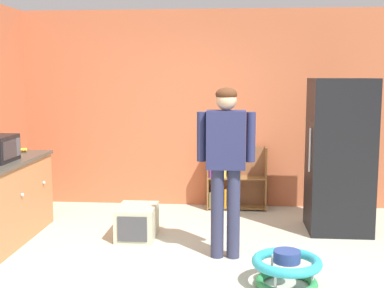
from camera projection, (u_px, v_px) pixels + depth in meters
The scene contains 10 objects.
ground_plane at pixel (197, 264), 4.94m from camera, with size 12.00×12.00×0.00m, color #B8BDA7.
back_wall at pixel (209, 109), 7.06m from camera, with size 5.20×0.06×2.70m, color #C4653F.
refrigerator at pixel (340, 156), 5.91m from camera, with size 0.73×0.68×1.78m.
bookshelf at pixel (232, 182), 6.98m from camera, with size 0.80×0.28×0.85m.
standing_person at pixel (226, 157), 5.00m from camera, with size 0.57×0.22×1.70m.
baby_walker at pixel (287, 269), 4.40m from camera, with size 0.60×0.60×0.32m.
pet_carrier at pixel (137, 222), 5.73m from camera, with size 0.42×0.55×0.36m.
banana_bunch at pixel (24, 150), 6.13m from camera, with size 0.15×0.16×0.04m.
orange_cup at pixel (9, 152), 5.77m from camera, with size 0.08×0.08×0.10m, color orange.
blue_cup at pixel (7, 147), 6.19m from camera, with size 0.08×0.08×0.10m, color blue.
Camera 1 is at (0.33, -4.73, 1.81)m, focal length 47.84 mm.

